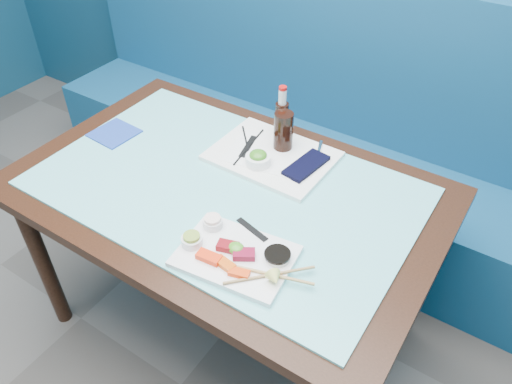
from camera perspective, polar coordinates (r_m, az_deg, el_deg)
The scene contains 34 objects.
booth_bench at distance 2.45m, azimuth 8.42°, elevation 4.30°, with size 3.00×0.56×1.17m.
dining_table at distance 1.70m, azimuth -3.45°, elevation -1.62°, with size 1.40×0.90×0.75m.
glass_top at distance 1.64m, azimuth -3.57°, elevation 0.65°, with size 1.22×0.76×0.01m, color #68CDD1.
sashimi_plate at distance 1.40m, azimuth -2.34°, elevation -7.34°, with size 0.32×0.23×0.02m, color white.
salmon_left at distance 1.38m, azimuth -5.40°, elevation -7.42°, with size 0.07×0.03×0.02m, color #F22E09.
salmon_mid at distance 1.36m, azimuth -3.58°, elevation -8.20°, with size 0.06×0.03×0.01m, color #E04E08.
salmon_right at distance 1.34m, azimuth -1.95°, elevation -9.24°, with size 0.06×0.03×0.01m, color #F23C09.
tuna_left at distance 1.40m, azimuth -3.25°, elevation -6.23°, with size 0.06×0.04×0.02m, color maroon.
tuna_right at distance 1.38m, azimuth -1.38°, elevation -7.14°, with size 0.06×0.04×0.02m, color maroon.
seaweed_garnish at distance 1.39m, azimuth -2.29°, elevation -6.42°, with size 0.05×0.04×0.03m, color #469221.
ramekin_wasabi at distance 1.42m, azimuth -7.33°, elevation -5.55°, with size 0.06×0.06×0.03m, color white.
wasabi_fill at distance 1.41m, azimuth -7.39°, elevation -5.05°, with size 0.05×0.05×0.01m, color olive.
ramekin_ginger at distance 1.47m, azimuth -4.97°, elevation -3.56°, with size 0.06×0.06×0.02m, color white.
ginger_fill at distance 1.45m, azimuth -5.01°, elevation -3.07°, with size 0.05×0.05×0.01m, color #FFE1D1.
soy_dish at distance 1.38m, azimuth 2.46°, elevation -7.41°, with size 0.07×0.07×0.01m, color white.
soy_fill at distance 1.37m, azimuth 2.47°, elevation -7.12°, with size 0.07×0.07×0.01m, color black.
lemon_wedge at distance 1.31m, azimuth 2.15°, elevation -9.85°, with size 0.04×0.04×0.03m, color #F2F172.
chopstick_sleeve at distance 1.46m, azimuth -0.46°, elevation -4.29°, with size 0.12×0.02×0.00m, color black.
wooden_chopstick_a at distance 1.34m, azimuth 1.18°, elevation -9.28°, with size 0.01×0.01×0.26m, color tan.
wooden_chopstick_b at distance 1.34m, azimuth 1.55°, elevation -9.47°, with size 0.01×0.01×0.25m, color #9D7949.
serving_tray at distance 1.75m, azimuth 1.86°, elevation 4.15°, with size 0.41×0.31×0.02m, color white.
paper_placemat at distance 1.75m, azimuth 1.86°, elevation 4.38°, with size 0.30×0.21×0.00m, color white.
seaweed_bowl at distance 1.69m, azimuth 0.24°, elevation 3.69°, with size 0.09×0.09×0.03m, color white.
seaweed_salad at distance 1.68m, azimuth 0.24°, elevation 4.24°, with size 0.06×0.06×0.03m, color #387F1D.
cola_glass at distance 1.74m, azimuth 3.15°, elevation 6.98°, with size 0.07×0.07×0.14m, color black.
navy_pouch at distance 1.69m, azimuth 5.76°, elevation 3.05°, with size 0.08×0.18×0.01m, color black.
fork at distance 1.77m, azimuth 7.23°, elevation 4.81°, with size 0.01×0.01×0.10m, color silver.
black_chopstick_a at distance 1.78m, azimuth -1.02°, elevation 5.31°, with size 0.01×0.01×0.25m, color black.
black_chopstick_b at distance 1.78m, azimuth -0.81°, elevation 5.22°, with size 0.01×0.01×0.24m, color black.
tray_sleeve at distance 1.78m, azimuth -0.92°, elevation 5.23°, with size 0.02×0.14×0.00m, color black.
cola_bottle_body at distance 1.83m, azimuth 2.94°, elevation 8.16°, with size 0.05×0.05×0.14m, color black.
cola_bottle_neck at distance 1.78m, azimuth 3.05°, elevation 10.81°, with size 0.03×0.03×0.06m, color silver.
cola_bottle_cap at distance 1.76m, azimuth 3.09°, elevation 11.76°, with size 0.03×0.03×0.01m, color #B50C0B.
blue_napkin at distance 1.95m, azimuth -15.89°, elevation 6.48°, with size 0.15×0.15×0.01m, color #1B3A96.
Camera 1 is at (0.78, 0.45, 1.80)m, focal length 35.00 mm.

